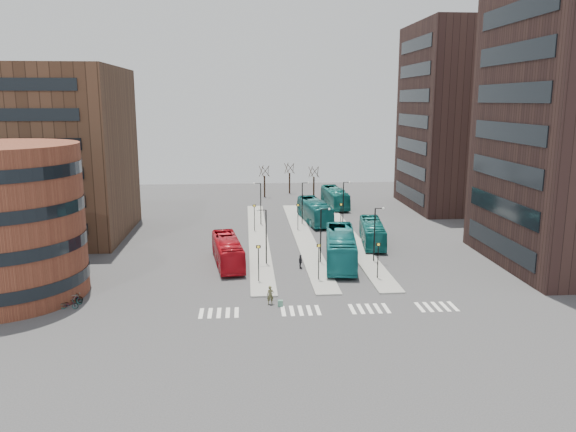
{
  "coord_description": "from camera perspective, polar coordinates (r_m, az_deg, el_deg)",
  "views": [
    {
      "loc": [
        -5.6,
        -41.44,
        17.77
      ],
      "look_at": [
        -0.84,
        20.17,
        5.0
      ],
      "focal_mm": 35.0,
      "sensor_mm": 36.0,
      "label": 1
    }
  ],
  "objects": [
    {
      "name": "bicycle_near",
      "position": [
        52.78,
        -21.34,
        -8.36
      ],
      "size": [
        1.57,
        0.61,
        0.81
      ],
      "primitive_type": "imported",
      "rotation": [
        0.0,
        0.0,
        1.53
      ],
      "color": "gray",
      "rests_on": "ground"
    },
    {
      "name": "teal_bus_a",
      "position": [
        62.32,
        5.36,
        -3.2
      ],
      "size": [
        4.86,
        13.41,
        3.65
      ],
      "primitive_type": "imported",
      "rotation": [
        0.0,
        0.0,
        -0.14
      ],
      "color": "#166E71",
      "rests_on": "ground"
    },
    {
      "name": "island_mid",
      "position": [
        73.99,
        1.61,
        -2.16
      ],
      "size": [
        2.5,
        45.0,
        0.15
      ],
      "primitive_type": "cube",
      "color": "gray",
      "rests_on": "ground"
    },
    {
      "name": "tower_far",
      "position": [
        98.9,
        18.18,
        9.5
      ],
      "size": [
        20.12,
        20.0,
        30.0
      ],
      "color": "#321F1C",
      "rests_on": "ground"
    },
    {
      "name": "suitcase",
      "position": [
        49.86,
        -0.78,
        -8.86
      ],
      "size": [
        0.47,
        0.39,
        0.56
      ],
      "primitive_type": "cube",
      "rotation": [
        0.0,
        0.0,
        -0.08
      ],
      "color": "navy",
      "rests_on": "ground"
    },
    {
      "name": "ground",
      "position": [
        45.44,
        3.08,
        -11.37
      ],
      "size": [
        160.0,
        160.0,
        0.0
      ],
      "primitive_type": "plane",
      "color": "#323234",
      "rests_on": "ground"
    },
    {
      "name": "island_right",
      "position": [
        74.84,
        6.18,
        -2.07
      ],
      "size": [
        2.5,
        45.0,
        0.15
      ],
      "primitive_type": "cube",
      "color": "gray",
      "rests_on": "ground"
    },
    {
      "name": "teal_bus_c",
      "position": [
        71.15,
        8.55,
        -1.69
      ],
      "size": [
        3.86,
        10.88,
        2.97
      ],
      "primitive_type": "imported",
      "rotation": [
        0.0,
        0.0,
        -0.13
      ],
      "color": "#156C69",
      "rests_on": "ground"
    },
    {
      "name": "commuter_a",
      "position": [
        59.14,
        -5.89,
        -4.96
      ],
      "size": [
        0.98,
        0.82,
        1.81
      ],
      "primitive_type": "imported",
      "rotation": [
        0.0,
        0.0,
        2.98
      ],
      "color": "black",
      "rests_on": "ground"
    },
    {
      "name": "teal_bus_d",
      "position": [
        95.29,
        4.78,
        1.88
      ],
      "size": [
        3.32,
        11.75,
        3.24
      ],
      "primitive_type": "imported",
      "rotation": [
        0.0,
        0.0,
        0.05
      ],
      "color": "#156B67",
      "rests_on": "ground"
    },
    {
      "name": "office_block",
      "position": [
        80.88,
        -25.09,
        5.78
      ],
      "size": [
        25.0,
        20.12,
        22.0
      ],
      "color": "#4B3222",
      "rests_on": "ground"
    },
    {
      "name": "bicycle_mid",
      "position": [
        53.79,
        -21.0,
        -7.86
      ],
      "size": [
        1.7,
        1.07,
        0.99
      ],
      "primitive_type": "imported",
      "rotation": [
        0.0,
        0.0,
        1.97
      ],
      "color": "gray",
      "rests_on": "ground"
    },
    {
      "name": "crosswalk_stripes",
      "position": [
        49.34,
        4.51,
        -9.46
      ],
      "size": [
        22.35,
        2.4,
        0.01
      ],
      "color": "silver",
      "rests_on": "ground"
    },
    {
      "name": "traveller",
      "position": [
        50.18,
        -1.8,
        -8.05
      ],
      "size": [
        0.63,
        0.42,
        1.68
      ],
      "primitive_type": "imported",
      "rotation": [
        0.0,
        0.0,
        0.03
      ],
      "color": "brown",
      "rests_on": "ground"
    },
    {
      "name": "teal_bus_b",
      "position": [
        83.0,
        2.71,
        0.48
      ],
      "size": [
        4.17,
        12.25,
        3.34
      ],
      "primitive_type": "imported",
      "rotation": [
        0.0,
        0.0,
        0.12
      ],
      "color": "#135F60",
      "rests_on": "ground"
    },
    {
      "name": "bicycle_far",
      "position": [
        53.92,
        -20.96,
        -7.83
      ],
      "size": [
        1.94,
        1.24,
        0.96
      ],
      "primitive_type": "imported",
      "rotation": [
        0.0,
        0.0,
        1.21
      ],
      "color": "gray",
      "rests_on": "ground"
    },
    {
      "name": "island_left",
      "position": [
        73.62,
        -3.04,
        -2.25
      ],
      "size": [
        2.5,
        45.0,
        0.15
      ],
      "primitive_type": "cube",
      "color": "gray",
      "rests_on": "ground"
    },
    {
      "name": "commuter_c",
      "position": [
        60.94,
        5.42,
        -4.5
      ],
      "size": [
        1.05,
        1.26,
        1.7
      ],
      "primitive_type": "imported",
      "rotation": [
        0.0,
        0.0,
        4.25
      ],
      "color": "black",
      "rests_on": "ground"
    },
    {
      "name": "commuter_b",
      "position": [
        60.57,
        1.28,
        -4.65
      ],
      "size": [
        0.57,
        0.94,
        1.5
      ],
      "primitive_type": "imported",
      "rotation": [
        0.0,
        0.0,
        1.82
      ],
      "color": "black",
      "rests_on": "ground"
    },
    {
      "name": "lamp_posts",
      "position": [
        71.35,
        2.3,
        0.19
      ],
      "size": [
        14.04,
        20.24,
        6.12
      ],
      "color": "black",
      "rests_on": "ground"
    },
    {
      "name": "bare_trees",
      "position": [
        105.51,
        0.12,
        3.48
      ],
      "size": [
        10.97,
        8.14,
        5.9
      ],
      "color": "black",
      "rests_on": "ground"
    },
    {
      "name": "sign_poles",
      "position": [
        66.63,
        1.91,
        -1.66
      ],
      "size": [
        12.45,
        22.12,
        3.65
      ],
      "color": "black",
      "rests_on": "ground"
    },
    {
      "name": "red_bus",
      "position": [
        62.07,
        -6.16,
        -3.57
      ],
      "size": [
        4.01,
        11.17,
        3.04
      ],
      "primitive_type": "imported",
      "rotation": [
        0.0,
        0.0,
        0.14
      ],
      "color": "#B30D19",
      "rests_on": "ground"
    }
  ]
}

